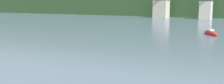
# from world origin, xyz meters

# --- Properties ---
(shore_building_west) EXTENTS (4.75, 5.02, 8.08)m
(shore_building_west) POSITION_xyz_m (-14.47, 108.09, 3.92)
(shore_building_west) COLOR #BCB29E
(shore_building_west) RESTS_ON ground_plane
(shore_building_westcentral) EXTENTS (3.60, 4.83, 7.28)m
(shore_building_westcentral) POSITION_xyz_m (0.00, 108.00, 3.53)
(shore_building_westcentral) COLOR beige
(shore_building_westcentral) RESTS_ON ground_plane
(sailboat_far_3) EXTENTS (3.12, 4.06, 6.29)m
(sailboat_far_3) POSITION_xyz_m (7.24, 66.25, 0.26)
(sailboat_far_3) COLOR red
(sailboat_far_3) RESTS_ON ground_plane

